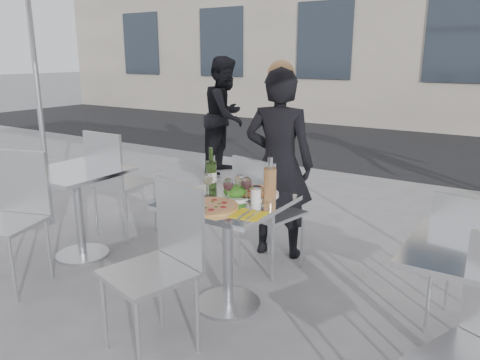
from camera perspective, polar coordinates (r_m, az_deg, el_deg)
The scene contains 23 objects.
ground at distance 3.31m, azimuth -1.46°, elevation -14.96°, with size 80.00×80.00×0.00m, color slate.
street_asphalt at distance 9.16m, azimuth 22.18°, elevation 3.46°, with size 24.00×5.00×0.00m, color black.
main_table at distance 3.07m, azimuth -1.53°, elevation -6.21°, with size 0.72×0.72×0.75m.
side_table_left at distance 4.07m, azimuth -19.23°, elevation -1.73°, with size 0.72×0.72×0.75m.
chair_far at distance 3.58m, azimuth 2.81°, elevation -3.06°, with size 0.50×0.51×0.92m.
chair_near at distance 2.69m, azimuth -9.34°, elevation -8.83°, with size 0.54×0.55×0.97m.
side_chair_lfar at distance 4.42m, azimuth -14.99°, elevation 0.57°, with size 0.46×0.47×1.00m.
side_chair_lnear at distance 3.78m, azimuth -25.88°, elevation -3.01°, with size 0.56×0.57×0.98m.
side_chair_rfar at distance 3.02m, azimuth 26.24°, elevation -8.28°, with size 0.47×0.48×0.91m.
woman_diner at distance 3.85m, azimuth 4.77°, elevation 1.91°, with size 0.57×0.38×1.57m, color black.
pedestrian_a at distance 6.72m, azimuth -1.79°, elevation 7.85°, with size 0.80×0.62×1.64m, color black.
pizza_near at distance 2.85m, azimuth -3.78°, elevation -3.24°, with size 0.36×0.36×0.02m.
pizza_far at distance 3.13m, azimuth 1.97°, elevation -1.46°, with size 0.31×0.31×0.03m.
salad_plate at distance 3.05m, azimuth -0.62°, elevation -1.51°, with size 0.22×0.22×0.09m.
wine_bottle at distance 3.21m, azimuth -3.53°, elevation 0.78°, with size 0.07×0.08×0.29m.
carafe at distance 2.94m, azimuth 3.66°, elevation -0.49°, with size 0.08×0.08×0.29m.
sugar_shaker at distance 2.94m, azimuth 1.95°, elevation -1.80°, with size 0.06×0.06×0.11m.
wineglass_white_a at distance 3.07m, azimuth -3.94°, elevation -0.00°, with size 0.07×0.07×0.16m.
wineglass_white_b at distance 3.03m, azimuth -0.04°, elevation -0.17°, with size 0.07×0.07×0.16m.
wineglass_red_a at distance 2.94m, azimuth -1.45°, elevation -0.66°, with size 0.07×0.07×0.16m.
wineglass_red_b at distance 2.97m, azimuth 0.81°, elevation -0.49°, with size 0.07×0.07×0.16m.
napkin_left at distance 3.02m, azimuth -7.38°, elevation -2.41°, with size 0.23×0.23×0.01m.
napkin_right at distance 2.73m, azimuth 1.10°, elevation -4.22°, with size 0.20×0.20×0.01m.
Camera 1 is at (1.63, -2.36, 1.65)m, focal length 35.00 mm.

